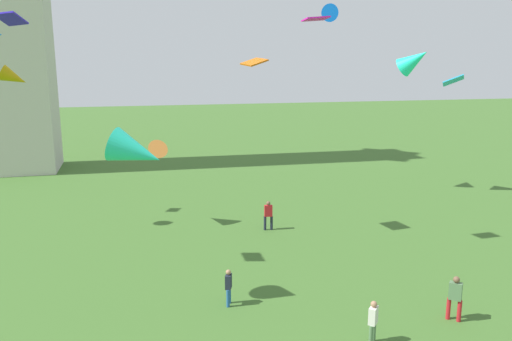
% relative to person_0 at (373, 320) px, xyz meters
% --- Properties ---
extents(person_0, '(0.48, 0.48, 1.65)m').
position_rel_person_0_xyz_m(person_0, '(0.00, 0.00, 0.00)').
color(person_0, '#51754C').
rests_on(person_0, ground_plane).
extents(person_1, '(0.55, 0.33, 1.80)m').
position_rel_person_0_xyz_m(person_1, '(-0.06, 13.18, 0.08)').
color(person_1, '#1E2333').
rests_on(person_1, ground_plane).
extents(person_2, '(0.53, 0.53, 1.83)m').
position_rel_person_0_xyz_m(person_2, '(3.89, 0.74, 0.10)').
color(person_2, red).
rests_on(person_2, ground_plane).
extents(person_3, '(0.36, 0.46, 1.56)m').
position_rel_person_0_xyz_m(person_3, '(-4.37, 4.24, -0.05)').
color(person_3, '#235693').
rests_on(person_3, ground_plane).
extents(kite_flying_0, '(2.61, 2.11, 1.91)m').
position_rel_person_0_xyz_m(kite_flying_0, '(-7.80, 4.89, 5.59)').
color(kite_flying_0, '#22D8B5').
extents(kite_flying_1, '(1.27, 0.91, 0.25)m').
position_rel_person_0_xyz_m(kite_flying_1, '(1.20, 9.32, 11.10)').
color(kite_flying_1, '#F119BE').
extents(kite_flying_3, '(2.71, 2.97, 2.38)m').
position_rel_person_0_xyz_m(kite_flying_3, '(12.45, 18.37, 9.23)').
color(kite_flying_3, '#1EF1CA').
extents(kite_flying_4, '(1.24, 1.46, 0.53)m').
position_rel_person_0_xyz_m(kite_flying_4, '(-12.65, 9.54, 10.81)').
color(kite_flying_4, '#2815CD').
extents(kite_flying_5, '(1.65, 2.27, 1.90)m').
position_rel_person_0_xyz_m(kite_flying_5, '(-6.49, 15.88, 3.54)').
color(kite_flying_5, orange).
extents(kite_flying_6, '(1.10, 0.92, 0.59)m').
position_rel_person_0_xyz_m(kite_flying_6, '(5.91, 4.69, 8.21)').
color(kite_flying_6, '#29A8E6').
extents(kite_flying_7, '(1.64, 0.99, 1.43)m').
position_rel_person_0_xyz_m(kite_flying_7, '(-14.04, 16.45, 8.18)').
color(kite_flying_7, '#B38E08').
extents(kite_flying_8, '(2.19, 2.26, 1.41)m').
position_rel_person_0_xyz_m(kite_flying_8, '(7.05, 20.79, 12.61)').
color(kite_flying_8, blue).
extents(kite_flying_9, '(1.29, 1.67, 0.52)m').
position_rel_person_0_xyz_m(kite_flying_9, '(-1.17, 12.29, 9.03)').
color(kite_flying_9, '#DD610E').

